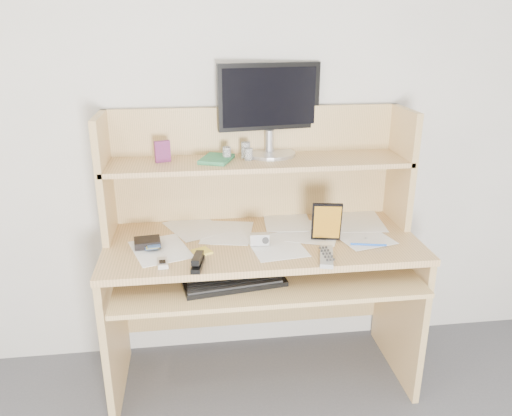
{
  "coord_description": "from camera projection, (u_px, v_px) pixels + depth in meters",
  "views": [
    {
      "loc": [
        -0.29,
        -0.56,
        1.66
      ],
      "look_at": [
        -0.04,
        1.43,
        0.92
      ],
      "focal_mm": 35.0,
      "sensor_mm": 36.0,
      "label": 1
    }
  ],
  "objects": [
    {
      "name": "back_wall",
      "position": [
        253.0,
        116.0,
        2.37
      ],
      "size": [
        3.6,
        0.04,
        2.5
      ],
      "primitive_type": "cube",
      "color": "silver",
      "rests_on": "floor"
    },
    {
      "name": "desk",
      "position": [
        260.0,
        244.0,
        2.34
      ],
      "size": [
        1.4,
        0.7,
        1.3
      ],
      "color": "tan",
      "rests_on": "floor"
    },
    {
      "name": "paper_clutter",
      "position": [
        262.0,
        239.0,
        2.24
      ],
      "size": [
        1.32,
        0.54,
        0.01
      ],
      "primitive_type": "cube",
      "color": "white",
      "rests_on": "desk"
    },
    {
      "name": "keyboard",
      "position": [
        235.0,
        282.0,
        2.05
      ],
      "size": [
        0.44,
        0.21,
        0.03
      ],
      "rotation": [
        0.0,
        0.0,
        0.15
      ],
      "color": "black",
      "rests_on": "desk"
    },
    {
      "name": "tv_remote",
      "position": [
        326.0,
        256.0,
        2.04
      ],
      "size": [
        0.1,
        0.2,
        0.02
      ],
      "primitive_type": "cube",
      "rotation": [
        0.0,
        0.0,
        -0.26
      ],
      "color": "#979792",
      "rests_on": "paper_clutter"
    },
    {
      "name": "flip_phone",
      "position": [
        163.0,
        262.0,
        1.99
      ],
      "size": [
        0.05,
        0.08,
        0.02
      ],
      "primitive_type": "cube",
      "rotation": [
        0.0,
        0.0,
        0.11
      ],
      "color": "silver",
      "rests_on": "paper_clutter"
    },
    {
      "name": "stapler",
      "position": [
        198.0,
        261.0,
        1.98
      ],
      "size": [
        0.06,
        0.14,
        0.04
      ],
      "primitive_type": "cube",
      "rotation": [
        0.0,
        0.0,
        -0.18
      ],
      "color": "black",
      "rests_on": "paper_clutter"
    },
    {
      "name": "wallet",
      "position": [
        147.0,
        242.0,
        2.17
      ],
      "size": [
        0.12,
        0.1,
        0.03
      ],
      "primitive_type": "cube",
      "rotation": [
        0.0,
        0.0,
        0.12
      ],
      "color": "black",
      "rests_on": "paper_clutter"
    },
    {
      "name": "sticky_note_pad",
      "position": [
        202.0,
        252.0,
        2.11
      ],
      "size": [
        0.09,
        0.09,
        0.01
      ],
      "primitive_type": "cube",
      "rotation": [
        0.0,
        0.0,
        0.45
      ],
      "color": "#E9F640",
      "rests_on": "desk"
    },
    {
      "name": "digital_camera",
      "position": [
        260.0,
        239.0,
        2.17
      ],
      "size": [
        0.08,
        0.04,
        0.05
      ],
      "primitive_type": "cube",
      "rotation": [
        0.0,
        0.0,
        -0.06
      ],
      "color": "#B8B8BA",
      "rests_on": "paper_clutter"
    },
    {
      "name": "game_case",
      "position": [
        327.0,
        222.0,
        2.18
      ],
      "size": [
        0.13,
        0.04,
        0.18
      ],
      "primitive_type": "cube",
      "rotation": [
        0.0,
        0.0,
        -0.19
      ],
      "color": "black",
      "rests_on": "paper_clutter"
    },
    {
      "name": "blue_pen",
      "position": [
        368.0,
        245.0,
        2.17
      ],
      "size": [
        0.15,
        0.04,
        0.01
      ],
      "primitive_type": "cylinder",
      "rotation": [
        1.57,
        0.0,
        1.35
      ],
      "color": "blue",
      "rests_on": "paper_clutter"
    },
    {
      "name": "card_box",
      "position": [
        163.0,
        152.0,
        2.22
      ],
      "size": [
        0.07,
        0.04,
        0.1
      ],
      "primitive_type": "cube",
      "rotation": [
        0.0,
        0.0,
        0.33
      ],
      "color": "maroon",
      "rests_on": "desk"
    },
    {
      "name": "shelf_book",
      "position": [
        217.0,
        159.0,
        2.25
      ],
      "size": [
        0.18,
        0.2,
        0.02
      ],
      "primitive_type": "cube",
      "rotation": [
        0.0,
        0.0,
        -0.37
      ],
      "color": "#2F764D",
      "rests_on": "desk"
    },
    {
      "name": "chip_stack_a",
      "position": [
        248.0,
        154.0,
        2.26
      ],
      "size": [
        0.04,
        0.04,
        0.05
      ],
      "primitive_type": "cylinder",
      "rotation": [
        0.0,
        0.0,
        0.03
      ],
      "color": "black",
      "rests_on": "desk"
    },
    {
      "name": "chip_stack_b",
      "position": [
        227.0,
        154.0,
        2.25
      ],
      "size": [
        0.05,
        0.05,
        0.06
      ],
      "primitive_type": "cylinder",
      "rotation": [
        0.0,
        0.0,
        0.38
      ],
      "color": "white",
      "rests_on": "desk"
    },
    {
      "name": "chip_stack_c",
      "position": [
        248.0,
        153.0,
        2.29
      ],
      "size": [
        0.04,
        0.04,
        0.04
      ],
      "primitive_type": "cylinder",
      "rotation": [
        0.0,
        0.0,
        -0.26
      ],
      "color": "black",
      "rests_on": "desk"
    },
    {
      "name": "chip_stack_d",
      "position": [
        246.0,
        150.0,
        2.29
      ],
      "size": [
        0.05,
        0.05,
        0.07
      ],
      "primitive_type": "cylinder",
      "rotation": [
        0.0,
        0.0,
        0.09
      ],
      "color": "white",
      "rests_on": "desk"
    },
    {
      "name": "monitor",
      "position": [
        269.0,
        107.0,
        2.3
      ],
      "size": [
        0.48,
        0.24,
        0.42
      ],
      "rotation": [
        0.0,
        0.0,
        0.15
      ],
      "color": "#BCBCC1",
      "rests_on": "desk"
    }
  ]
}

